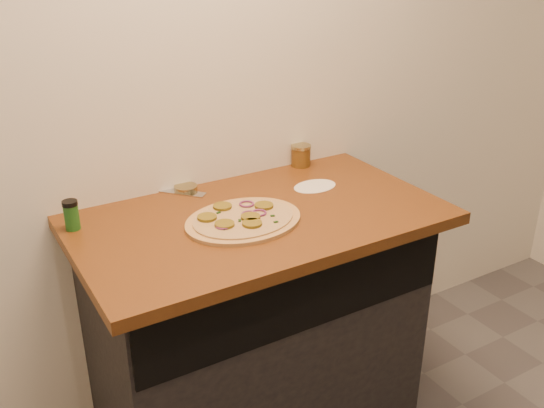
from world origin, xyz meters
TOP-DOWN VIEW (x-y plane):
  - cabinet at (0.00, 1.45)m, footprint 1.10×0.60m
  - countertop at (0.00, 1.42)m, footprint 1.20×0.70m
  - pizza at (-0.08, 1.39)m, footprint 0.41×0.41m
  - chefs_knife at (-0.22, 1.78)m, footprint 0.23×0.26m
  - mason_jar_lid at (-0.13, 1.72)m, footprint 0.08×0.08m
  - salsa_jar at (0.36, 1.72)m, footprint 0.08×0.08m
  - spice_shaker at (-0.55, 1.61)m, footprint 0.05×0.05m
  - flour_spill at (0.29, 1.52)m, footprint 0.18×0.18m

SIDE VIEW (x-z plane):
  - cabinet at x=0.00m, z-range 0.00..0.86m
  - countertop at x=0.00m, z-range 0.86..0.90m
  - flour_spill at x=0.29m, z-range 0.90..0.90m
  - chefs_knife at x=-0.22m, z-range 0.90..0.91m
  - mason_jar_lid at x=-0.13m, z-range 0.90..0.92m
  - pizza at x=-0.08m, z-range 0.90..0.92m
  - salsa_jar at x=0.36m, z-range 0.90..0.99m
  - spice_shaker at x=-0.55m, z-range 0.90..1.00m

